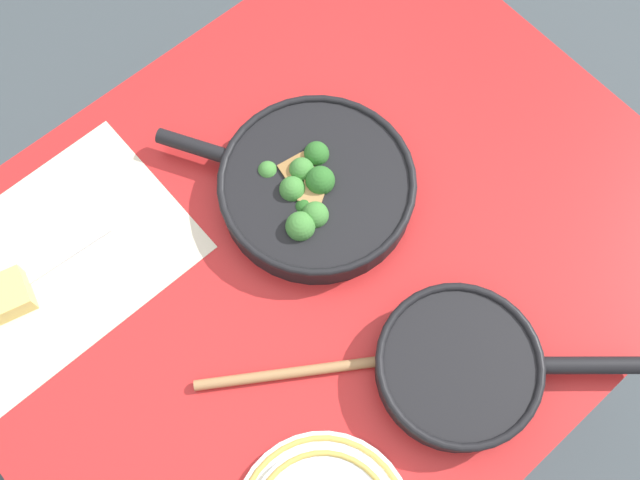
{
  "coord_description": "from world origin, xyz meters",
  "views": [
    {
      "loc": [
        -0.25,
        -0.29,
        1.78
      ],
      "look_at": [
        0.0,
        0.0,
        0.8
      ],
      "focal_mm": 40.0,
      "sensor_mm": 36.0,
      "label": 1
    }
  ],
  "objects_px": {
    "cheese_block": "(4,297)",
    "wooden_spoon": "(366,363)",
    "grater_knife": "(15,282)",
    "skillet_eggs": "(461,367)",
    "skillet_broccoli": "(314,186)"
  },
  "relations": [
    {
      "from": "wooden_spoon",
      "to": "grater_knife",
      "type": "distance_m",
      "value": 0.52
    },
    {
      "from": "skillet_broccoli",
      "to": "grater_knife",
      "type": "height_order",
      "value": "skillet_broccoli"
    },
    {
      "from": "skillet_eggs",
      "to": "grater_knife",
      "type": "distance_m",
      "value": 0.65
    },
    {
      "from": "wooden_spoon",
      "to": "cheese_block",
      "type": "relative_size",
      "value": 3.99
    },
    {
      "from": "wooden_spoon",
      "to": "skillet_eggs",
      "type": "bearing_deg",
      "value": -11.57
    },
    {
      "from": "cheese_block",
      "to": "wooden_spoon",
      "type": "bearing_deg",
      "value": -51.15
    },
    {
      "from": "grater_knife",
      "to": "cheese_block",
      "type": "bearing_deg",
      "value": -143.68
    },
    {
      "from": "skillet_broccoli",
      "to": "cheese_block",
      "type": "relative_size",
      "value": 4.44
    },
    {
      "from": "skillet_broccoli",
      "to": "grater_knife",
      "type": "relative_size",
      "value": 1.59
    },
    {
      "from": "wooden_spoon",
      "to": "cheese_block",
      "type": "distance_m",
      "value": 0.53
    },
    {
      "from": "grater_knife",
      "to": "cheese_block",
      "type": "height_order",
      "value": "cheese_block"
    },
    {
      "from": "skillet_broccoli",
      "to": "skillet_eggs",
      "type": "height_order",
      "value": "skillet_broccoli"
    },
    {
      "from": "grater_knife",
      "to": "skillet_broccoli",
      "type": "bearing_deg",
      "value": -19.0
    },
    {
      "from": "skillet_eggs",
      "to": "cheese_block",
      "type": "distance_m",
      "value": 0.66
    },
    {
      "from": "grater_knife",
      "to": "cheese_block",
      "type": "xyz_separation_m",
      "value": [
        -0.02,
        -0.02,
        0.01
      ]
    }
  ]
}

